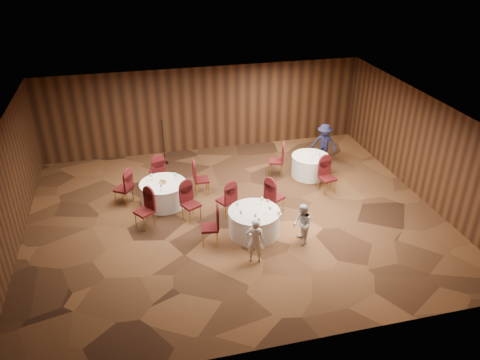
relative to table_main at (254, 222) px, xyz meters
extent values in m
plane|color=black|center=(-0.31, 0.99, -0.38)|extent=(12.00, 12.00, 0.00)
plane|color=silver|center=(-0.31, 0.99, 2.82)|extent=(12.00, 12.00, 0.00)
plane|color=black|center=(-0.31, 5.99, 1.22)|extent=(12.00, 0.00, 12.00)
plane|color=black|center=(-0.31, -4.01, 1.22)|extent=(12.00, 0.00, 12.00)
plane|color=black|center=(-6.31, 0.99, 1.22)|extent=(0.00, 10.00, 10.00)
plane|color=black|center=(5.69, 0.99, 1.22)|extent=(0.00, 10.00, 10.00)
cylinder|color=silver|center=(0.00, 0.00, -0.02)|extent=(1.41, 1.41, 0.72)
cylinder|color=silver|center=(0.00, 0.00, 0.35)|extent=(1.44, 1.44, 0.03)
cylinder|color=silver|center=(-2.29, 2.21, -0.02)|extent=(1.39, 1.39, 0.72)
cylinder|color=silver|center=(-2.29, 2.21, 0.35)|extent=(1.42, 1.42, 0.03)
cylinder|color=silver|center=(2.79, 2.92, -0.02)|extent=(1.25, 1.25, 0.72)
cylinder|color=silver|center=(2.79, 2.92, 0.35)|extent=(1.28, 1.28, 0.03)
cylinder|color=silver|center=(0.39, -0.20, 0.37)|extent=(0.06, 0.06, 0.01)
cylinder|color=silver|center=(0.39, -0.20, 0.43)|extent=(0.01, 0.01, 0.11)
cone|color=silver|center=(0.39, -0.20, 0.53)|extent=(0.08, 0.08, 0.10)
cylinder|color=silver|center=(0.31, 0.31, 0.37)|extent=(0.06, 0.06, 0.01)
cylinder|color=silver|center=(0.31, 0.31, 0.43)|extent=(0.01, 0.01, 0.11)
cone|color=silver|center=(0.31, 0.31, 0.53)|extent=(0.08, 0.08, 0.10)
cylinder|color=silver|center=(-0.09, -0.45, 0.37)|extent=(0.06, 0.06, 0.01)
cylinder|color=silver|center=(-0.09, -0.45, 0.43)|extent=(0.01, 0.01, 0.11)
cone|color=silver|center=(-0.09, -0.45, 0.53)|extent=(0.08, 0.08, 0.10)
cylinder|color=silver|center=(-0.43, 0.21, 0.37)|extent=(0.06, 0.06, 0.01)
cylinder|color=silver|center=(-0.43, 0.21, 0.43)|extent=(0.01, 0.01, 0.11)
cone|color=silver|center=(-0.43, 0.21, 0.53)|extent=(0.08, 0.08, 0.10)
cylinder|color=silver|center=(-0.43, -0.21, 0.37)|extent=(0.06, 0.06, 0.01)
cylinder|color=silver|center=(-0.43, -0.21, 0.43)|extent=(0.01, 0.01, 0.11)
cone|color=silver|center=(-0.43, -0.21, 0.53)|extent=(0.08, 0.08, 0.10)
cylinder|color=white|center=(-0.01, -0.50, 0.37)|extent=(0.15, 0.15, 0.01)
sphere|color=#9E6B33|center=(-0.01, -0.50, 0.41)|extent=(0.08, 0.08, 0.08)
cylinder|color=white|center=(0.60, -0.30, 0.37)|extent=(0.15, 0.15, 0.01)
sphere|color=#9E6B33|center=(0.60, -0.30, 0.41)|extent=(0.08, 0.08, 0.08)
cylinder|color=white|center=(0.51, 0.38, 0.37)|extent=(0.15, 0.15, 0.01)
sphere|color=#9E6B33|center=(0.51, 0.38, 0.41)|extent=(0.08, 0.08, 0.08)
cylinder|color=silver|center=(-1.88, 2.35, 0.37)|extent=(0.06, 0.06, 0.01)
cylinder|color=silver|center=(-1.88, 2.35, 0.43)|extent=(0.01, 0.01, 0.11)
cone|color=silver|center=(-1.88, 2.35, 0.53)|extent=(0.08, 0.08, 0.10)
cylinder|color=silver|center=(-2.60, 2.46, 0.37)|extent=(0.06, 0.06, 0.01)
cylinder|color=silver|center=(-2.60, 2.46, 0.43)|extent=(0.01, 0.01, 0.11)
cone|color=silver|center=(-2.60, 2.46, 0.53)|extent=(0.08, 0.08, 0.10)
cylinder|color=silver|center=(-2.37, 1.78, 0.37)|extent=(0.06, 0.06, 0.01)
cylinder|color=silver|center=(-2.37, 1.78, 0.43)|extent=(0.01, 0.01, 0.11)
cone|color=silver|center=(-2.37, 1.78, 0.53)|extent=(0.08, 0.08, 0.10)
cylinder|color=olive|center=(-2.29, 2.21, 0.39)|extent=(0.22, 0.22, 0.06)
sphere|color=#9E6B33|center=(-2.32, 2.23, 0.45)|extent=(0.07, 0.07, 0.07)
sphere|color=#9E6B33|center=(-2.25, 2.19, 0.45)|extent=(0.07, 0.07, 0.07)
cylinder|color=silver|center=(3.00, 2.70, 0.37)|extent=(0.06, 0.06, 0.01)
cylinder|color=silver|center=(3.00, 2.70, 0.43)|extent=(0.01, 0.01, 0.11)
cone|color=silver|center=(3.00, 2.70, 0.53)|extent=(0.08, 0.08, 0.10)
cylinder|color=black|center=(-1.99, 5.07, -0.37)|extent=(0.24, 0.24, 0.02)
cylinder|color=black|center=(-1.99, 5.07, 0.46)|extent=(0.02, 0.02, 1.63)
cylinder|color=black|center=(-1.99, 5.12, 1.25)|extent=(0.04, 0.12, 0.04)
imported|color=silver|center=(-0.29, -1.18, 0.26)|extent=(0.54, 0.44, 1.27)
imported|color=silver|center=(1.13, -0.73, 0.22)|extent=(0.49, 0.61, 1.19)
imported|color=#161732|center=(3.64, 3.78, 0.37)|extent=(1.09, 1.02, 1.48)
camera|label=1|loc=(-2.95, -10.46, 7.25)|focal=35.00mm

